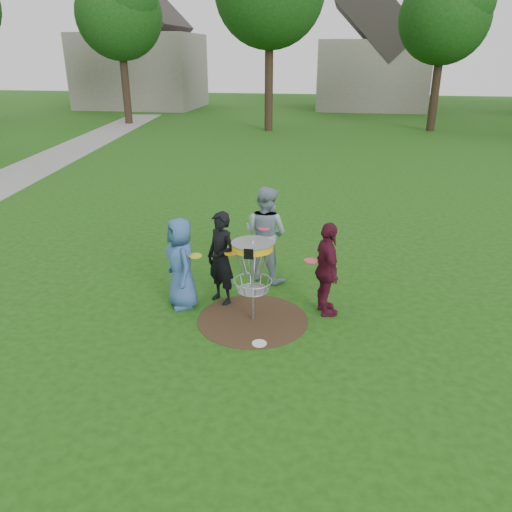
% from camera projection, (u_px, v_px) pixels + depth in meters
% --- Properties ---
extents(ground, '(100.00, 100.00, 0.00)m').
position_uv_depth(ground, '(253.00, 320.00, 8.10)').
color(ground, '#19470F').
rests_on(ground, ground).
extents(dirt_patch, '(1.80, 1.80, 0.01)m').
position_uv_depth(dirt_patch, '(253.00, 320.00, 8.10)').
color(dirt_patch, '#47331E').
rests_on(dirt_patch, ground).
extents(concrete_path, '(7.75, 39.92, 0.02)m').
position_uv_depth(concrete_path, '(7.00, 180.00, 17.00)').
color(concrete_path, '#9E9E99').
rests_on(concrete_path, ground).
extents(player_blue, '(0.84, 0.91, 1.56)m').
position_uv_depth(player_blue, '(181.00, 263.00, 8.29)').
color(player_blue, '#34568F').
rests_on(player_blue, ground).
extents(player_black, '(0.71, 0.65, 1.62)m').
position_uv_depth(player_black, '(221.00, 258.00, 8.41)').
color(player_black, black).
rests_on(player_black, ground).
extents(player_grey, '(1.08, 0.99, 1.81)m').
position_uv_depth(player_grey, '(266.00, 234.00, 9.27)').
color(player_grey, '#7F96A4').
rests_on(player_grey, ground).
extents(player_maroon, '(0.66, 1.00, 1.58)m').
position_uv_depth(player_maroon, '(327.00, 270.00, 8.02)').
color(player_maroon, '#501226').
rests_on(player_maroon, ground).
extents(disc_on_grass, '(0.22, 0.22, 0.02)m').
position_uv_depth(disc_on_grass, '(259.00, 344.00, 7.42)').
color(disc_on_grass, white).
rests_on(disc_on_grass, ground).
extents(disc_golf_basket, '(0.66, 0.67, 1.38)m').
position_uv_depth(disc_golf_basket, '(253.00, 262.00, 7.72)').
color(disc_golf_basket, '#9EA0A5').
rests_on(disc_golf_basket, ground).
extents(held_discs, '(2.09, 1.34, 0.17)m').
position_uv_depth(held_discs, '(250.00, 249.00, 8.28)').
color(held_discs, '#D0CD17').
rests_on(held_discs, ground).
extents(tree_row, '(51.20, 17.42, 9.90)m').
position_uv_depth(tree_row, '(336.00, 6.00, 24.57)').
color(tree_row, '#38281C').
rests_on(tree_row, ground).
extents(house_row, '(44.50, 10.65, 11.62)m').
position_uv_depth(house_row, '(399.00, 52.00, 35.97)').
color(house_row, gray).
rests_on(house_row, ground).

